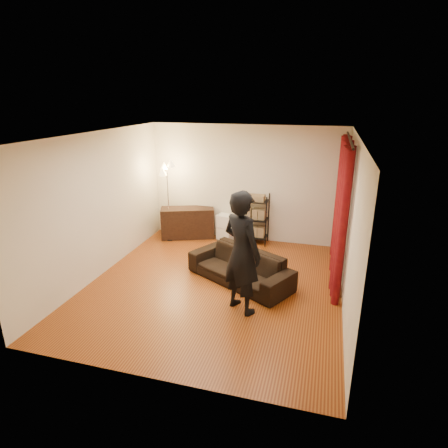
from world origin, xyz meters
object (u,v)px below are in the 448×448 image
(storage_boxes, at_px, (226,227))
(wire_shelf, at_px, (256,219))
(sofa, at_px, (240,267))
(person, at_px, (242,253))
(media_cabinet, at_px, (188,223))
(floor_lamp, at_px, (168,202))

(storage_boxes, distance_m, wire_shelf, 0.79)
(sofa, xyz_separation_m, storage_boxes, (-0.84, 2.03, 0.01))
(person, relative_size, storage_boxes, 3.22)
(media_cabinet, bearing_deg, storage_boxes, -13.89)
(person, xyz_separation_m, storage_boxes, (-1.08, 2.96, -0.69))
(sofa, xyz_separation_m, person, (0.24, -0.93, 0.70))
(sofa, xyz_separation_m, media_cabinet, (-1.76, 1.92, 0.07))
(wire_shelf, distance_m, floor_lamp, 2.09)
(media_cabinet, distance_m, storage_boxes, 0.94)
(person, distance_m, floor_lamp, 3.52)
(person, bearing_deg, media_cabinet, -22.46)
(sofa, xyz_separation_m, wire_shelf, (-0.10, 1.99, 0.29))
(person, height_order, floor_lamp, person)
(wire_shelf, bearing_deg, media_cabinet, 168.25)
(media_cabinet, height_order, wire_shelf, wire_shelf)
(storage_boxes, relative_size, floor_lamp, 0.33)
(sofa, bearing_deg, wire_shelf, 121.55)
(person, distance_m, wire_shelf, 2.98)
(storage_boxes, bearing_deg, floor_lamp, -164.26)
(storage_boxes, distance_m, floor_lamp, 1.48)
(person, height_order, media_cabinet, person)
(storage_boxes, bearing_deg, media_cabinet, -173.40)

